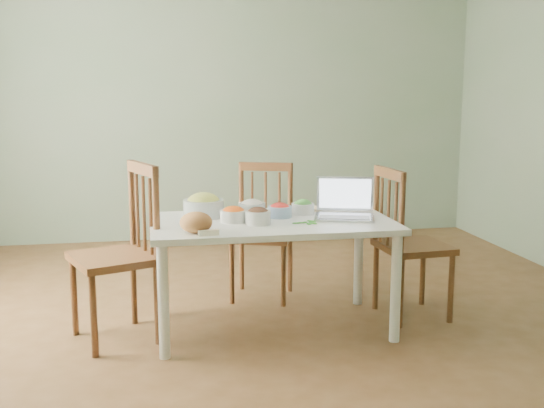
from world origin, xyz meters
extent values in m
cube|color=#4F3118|center=(0.00, 0.00, 0.00)|extent=(5.00, 5.00, 0.00)
cube|color=gray|center=(0.00, 2.50, 1.35)|extent=(5.00, 0.00, 2.70)
cube|color=gray|center=(0.00, -2.50, 1.35)|extent=(5.00, 0.00, 2.70)
ellipsoid|color=#A06B3D|center=(-0.45, -0.34, 0.74)|extent=(0.22, 0.22, 0.12)
cube|color=#FFF0CB|center=(-0.39, -0.42, 0.69)|extent=(0.11, 0.05, 0.03)
cylinder|color=beige|center=(0.31, 0.22, 0.69)|extent=(0.23, 0.23, 0.02)
camera|label=1|loc=(-0.69, -3.88, 1.46)|focal=43.42mm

